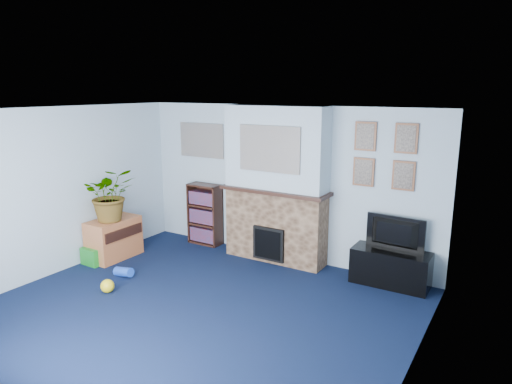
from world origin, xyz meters
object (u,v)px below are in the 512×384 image
Objects in this scene: bookshelf at (205,215)px; tv_stand at (390,269)px; sideboard at (114,236)px; television at (393,234)px.

tv_stand is at bearing -1.36° from bookshelf.
bookshelf is (-3.23, 0.08, 0.28)m from tv_stand.
tv_stand is 4.24m from sideboard.
television is at bearing -1.00° from bookshelf.
sideboard is at bearing -122.14° from bookshelf.
television is 4.26m from sideboard.
tv_stand is 3.24m from bookshelf.
tv_stand is at bearing 93.75° from television.
bookshelf is (-3.23, 0.06, -0.22)m from television.
bookshelf reaches higher than sideboard.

